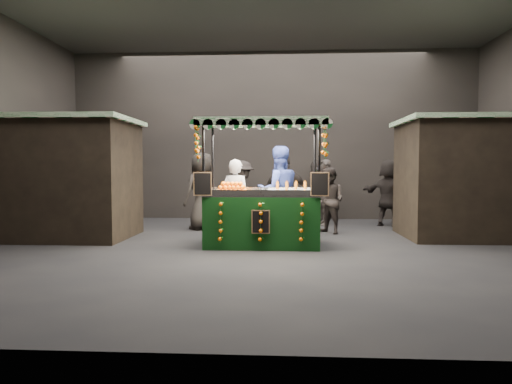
{
  "coord_description": "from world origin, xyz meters",
  "views": [
    {
      "loc": [
        0.3,
        -8.58,
        1.51
      ],
      "look_at": [
        -0.21,
        0.51,
        1.04
      ],
      "focal_mm": 31.72,
      "sensor_mm": 36.0,
      "label": 1
    }
  ],
  "objects": [
    {
      "name": "shopper_4",
      "position": [
        -1.67,
        2.49,
        0.96
      ],
      "size": [
        1.09,
        1.09,
        1.91
      ],
      "rotation": [
        0.0,
        0.0,
        3.92
      ],
      "color": "black",
      "rests_on": "ground"
    },
    {
      "name": "vendor_blue",
      "position": [
        0.23,
        1.2,
        1.0
      ],
      "size": [
        1.16,
        1.03,
        2.0
      ],
      "rotation": [
        0.0,
        0.0,
        3.47
      ],
      "color": "navy",
      "rests_on": "ground"
    },
    {
      "name": "shopper_2",
      "position": [
        0.4,
        2.6,
        0.94
      ],
      "size": [
        1.12,
        0.51,
        1.87
      ],
      "rotation": [
        0.0,
        0.0,
        3.09
      ],
      "color": "#2C2624",
      "rests_on": "ground"
    },
    {
      "name": "shopper_7",
      "position": [
        1.37,
        4.6,
        0.89
      ],
      "size": [
        1.06,
        1.72,
        1.77
      ],
      "rotation": [
        0.0,
        0.0,
        1.22
      ],
      "color": "#292422",
      "rests_on": "ground"
    },
    {
      "name": "neighbour_stall_left",
      "position": [
        -4.4,
        1.0,
        1.31
      ],
      "size": [
        3.0,
        2.2,
        2.6
      ],
      "color": "black",
      "rests_on": "ground"
    },
    {
      "name": "ground",
      "position": [
        0.0,
        0.0,
        0.0
      ],
      "size": [
        12.0,
        12.0,
        0.0
      ],
      "primitive_type": "plane",
      "color": "black",
      "rests_on": "ground"
    },
    {
      "name": "neighbour_stall_right",
      "position": [
        4.4,
        1.5,
        1.31
      ],
      "size": [
        3.0,
        2.2,
        2.6
      ],
      "color": "black",
      "rests_on": "ground"
    },
    {
      "name": "vendor_grey",
      "position": [
        -0.68,
        0.98,
        0.85
      ],
      "size": [
        0.72,
        0.58,
        1.71
      ],
      "rotation": [
        0.0,
        0.0,
        2.84
      ],
      "color": "gray",
      "rests_on": "ground"
    },
    {
      "name": "market_hall",
      "position": [
        0.0,
        0.0,
        3.38
      ],
      "size": [
        12.1,
        10.1,
        5.05
      ],
      "color": "black",
      "rests_on": "ground"
    },
    {
      "name": "juice_stall",
      "position": [
        -0.07,
        0.18,
        0.76
      ],
      "size": [
        2.52,
        1.48,
        2.44
      ],
      "color": "#0B330E",
      "rests_on": "ground"
    },
    {
      "name": "shopper_1",
      "position": [
        1.42,
        1.93,
        0.77
      ],
      "size": [
        0.93,
        0.95,
        1.54
      ],
      "rotation": [
        0.0,
        0.0,
        -0.86
      ],
      "color": "black",
      "rests_on": "ground"
    },
    {
      "name": "shopper_5",
      "position": [
        3.11,
        3.41,
        0.88
      ],
      "size": [
        1.6,
        1.39,
        1.75
      ],
      "rotation": [
        0.0,
        0.0,
        2.49
      ],
      "color": "black",
      "rests_on": "ground"
    },
    {
      "name": "shopper_0",
      "position": [
        -4.32,
        3.04,
        0.79
      ],
      "size": [
        0.58,
        0.39,
        1.59
      ],
      "rotation": [
        0.0,
        0.0,
        0.02
      ],
      "color": "#282320",
      "rests_on": "ground"
    },
    {
      "name": "shopper_3",
      "position": [
        -0.73,
        3.27,
        0.86
      ],
      "size": [
        1.05,
        1.28,
        1.72
      ],
      "rotation": [
        0.0,
        0.0,
        1.13
      ],
      "color": "#2B2423",
      "rests_on": "ground"
    },
    {
      "name": "shopper_6",
      "position": [
        1.44,
        3.56,
        0.88
      ],
      "size": [
        0.54,
        0.71,
        1.75
      ],
      "rotation": [
        0.0,
        0.0,
        -1.37
      ],
      "color": "#2D2724",
      "rests_on": "ground"
    }
  ]
}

